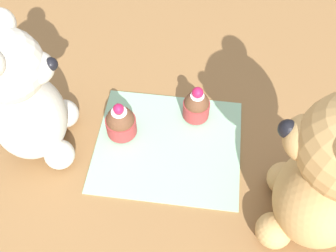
% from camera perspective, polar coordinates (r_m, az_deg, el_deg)
% --- Properties ---
extents(ground_plane, '(4.00, 4.00, 0.00)m').
position_cam_1_polar(ground_plane, '(0.65, 0.00, -2.86)').
color(ground_plane, olive).
extents(knitted_placemat, '(0.21, 0.24, 0.01)m').
position_cam_1_polar(knitted_placemat, '(0.65, 0.00, -2.72)').
color(knitted_placemat, '#8EBC99').
rests_on(knitted_placemat, ground_plane).
extents(teddy_bear_cream, '(0.14, 0.13, 0.24)m').
position_cam_1_polar(teddy_bear_cream, '(0.60, -20.07, 3.51)').
color(teddy_bear_cream, beige).
rests_on(teddy_bear_cream, ground_plane).
extents(teddy_bear_tan, '(0.15, 0.15, 0.27)m').
position_cam_1_polar(teddy_bear_tan, '(0.51, 22.42, -6.64)').
color(teddy_bear_tan, tan).
rests_on(teddy_bear_tan, ground_plane).
extents(cupcake_near_cream_bear, '(0.05, 0.05, 0.07)m').
position_cam_1_polar(cupcake_near_cream_bear, '(0.65, -6.88, 0.57)').
color(cupcake_near_cream_bear, '#993333').
rests_on(cupcake_near_cream_bear, knitted_placemat).
extents(cupcake_near_tan_bear, '(0.05, 0.05, 0.07)m').
position_cam_1_polar(cupcake_near_tan_bear, '(0.66, 4.15, 3.01)').
color(cupcake_near_tan_bear, '#993333').
rests_on(cupcake_near_tan_bear, knitted_placemat).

